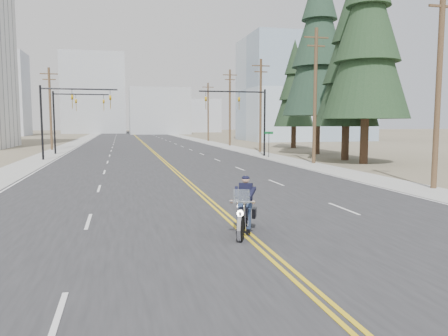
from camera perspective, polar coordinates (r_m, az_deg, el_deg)
name	(u,v)px	position (r m, az deg, el deg)	size (l,w,h in m)	color
ground_plane	(256,243)	(13.06, 4.22, -9.77)	(400.00, 400.00, 0.00)	#776D56
road	(142,142)	(82.14, -10.67, 3.39)	(20.00, 200.00, 0.01)	#303033
sidewalk_left	(77,142)	(82.41, -18.69, 3.19)	(3.00, 200.00, 0.01)	#A5A5A0
sidewalk_right	(203,141)	(83.47, -2.75, 3.53)	(3.00, 200.00, 0.01)	#A5A5A0
traffic_mast_left	(64,108)	(44.30, -20.19, 7.41)	(7.10, 0.26, 7.00)	black
traffic_mast_right	(246,109)	(45.82, 2.91, 7.70)	(7.10, 0.26, 7.00)	black
traffic_mast_far	(70,111)	(52.28, -19.51, 7.08)	(6.10, 0.26, 7.00)	black
street_sign	(269,140)	(44.48, 5.88, 3.69)	(0.90, 0.06, 2.62)	black
utility_pole_a	(439,80)	(25.88, 26.25, 10.22)	(2.20, 0.30, 11.00)	brown
utility_pole_b	(315,94)	(38.67, 11.82, 9.46)	(2.20, 0.30, 11.50)	brown
utility_pole_c	(261,104)	(52.62, 4.80, 8.33)	(2.20, 0.30, 11.00)	brown
utility_pole_d	(230,106)	(67.04, 0.78, 8.05)	(2.20, 0.30, 11.50)	brown
utility_pole_e	(208,111)	(83.61, -2.09, 7.46)	(2.20, 0.30, 11.00)	brown
utility_pole_left	(50,107)	(60.63, -21.74, 7.37)	(2.20, 0.30, 10.50)	brown
glass_building	(304,90)	(89.69, 10.41, 9.99)	(24.00, 16.00, 20.00)	#9EB5CC
haze_bldg_b	(159,111)	(137.53, -8.46, 7.34)	(18.00, 14.00, 14.00)	#ADB2B7
haze_bldg_c	(274,104)	(129.72, 6.50, 8.33)	(16.00, 12.00, 18.00)	#B7BCC6
haze_bldg_d	(94,94)	(152.49, -16.60, 9.27)	(20.00, 15.00, 26.00)	#ADB2B7
haze_bldg_e	(199,116)	(164.54, -3.26, 6.81)	(14.00, 14.00, 12.00)	#B7BCC6
motorcyclist	(244,206)	(13.82, 2.67, -4.95)	(1.01, 2.36, 1.84)	black
conifer_near	(368,32)	(40.02, 18.27, 16.55)	(7.30, 7.30, 19.32)	#382619
conifer_mid	(348,62)	(43.18, 15.84, 13.23)	(5.99, 5.99, 15.97)	#382619
conifer_tall	(319,41)	(50.89, 12.29, 15.85)	(7.77, 7.77, 21.58)	#382619
conifer_far	(294,86)	(62.26, 9.18, 10.52)	(5.58, 5.58, 14.94)	#382619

